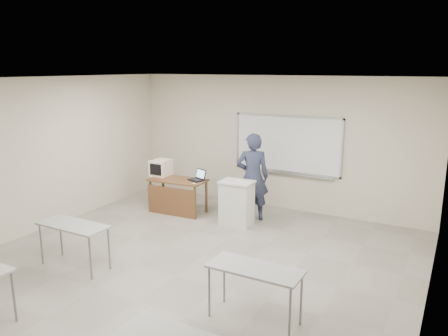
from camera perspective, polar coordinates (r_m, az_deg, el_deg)
The scene contains 10 objects.
floor at distance 7.05m, azimuth -6.48°, elevation -13.87°, with size 7.00×8.00×0.01m, color gray.
whiteboard at distance 9.82m, azimuth 8.24°, elevation 2.98°, with size 2.48×0.10×1.31m.
student_desks at distance 5.82m, azimuth -14.53°, elevation -12.89°, with size 4.40×2.20×0.73m.
instructor_desk at distance 9.69m, azimuth -6.36°, elevation -2.96°, with size 1.26×0.63×0.75m.
podium at distance 8.95m, azimuth 1.67°, elevation -4.58°, with size 0.66×0.48×0.92m.
crt_monitor at distance 10.08m, azimuth -8.22°, elevation 0.05°, with size 0.40×0.45×0.38m.
laptop at distance 9.61m, azimuth -3.55°, elevation -1.25°, with size 0.32×0.30×0.24m.
mouse at distance 9.25m, azimuth -3.94°, elevation -2.06°, with size 0.10×0.07×0.04m, color #AEB0B6.
keyboard at distance 8.83m, azimuth 2.79°, elevation -1.66°, with size 0.42×0.14×0.02m, color silver.
presenter at distance 9.17m, azimuth 3.75°, elevation -1.16°, with size 0.68×0.45×1.86m, color black.
Camera 1 is at (3.69, -5.09, 3.18)m, focal length 35.00 mm.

